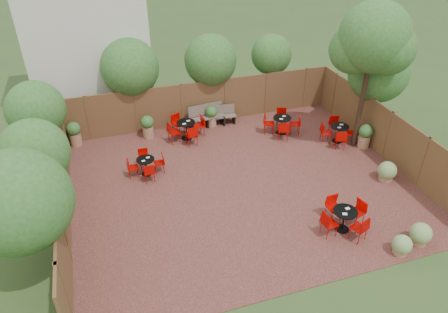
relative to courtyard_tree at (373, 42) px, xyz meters
name	(u,v)px	position (x,y,z in m)	size (l,w,h in m)	color
ground	(242,184)	(-5.39, -1.14, -4.37)	(80.00, 80.00, 0.00)	#354F23
courtyard_paving	(242,184)	(-5.39, -1.14, -4.36)	(12.00, 10.00, 0.02)	#381A17
fence_back	(204,102)	(-5.39, 3.86, -3.37)	(12.00, 0.08, 2.00)	brown
fence_left	(64,194)	(-11.39, -1.14, -3.37)	(0.08, 10.00, 2.00)	brown
fence_right	(387,135)	(0.61, -1.14, -3.37)	(0.08, 10.00, 2.00)	brown
neighbour_building	(85,25)	(-9.89, 6.86, -0.37)	(5.00, 4.00, 8.00)	beige
overhang_foliage	(175,96)	(-7.20, 1.24, -1.66)	(15.84, 10.74, 2.63)	#2A5D1E
courtyard_tree	(373,42)	(0.00, 0.00, 0.00)	(2.78, 2.68, 5.85)	black
park_bench_left	(220,115)	(-4.77, 3.48, -3.90)	(1.42, 0.56, 0.86)	brown
park_bench_right	(206,115)	(-5.41, 3.49, -3.83)	(1.66, 0.72, 1.00)	brown
bistro_tables	(262,148)	(-4.03, 0.28, -3.91)	(9.55, 8.64, 0.90)	black
planters	(198,128)	(-6.07, 2.43, -3.80)	(11.87, 4.41, 1.05)	#9A6C4D
low_shrubs	(401,209)	(-1.08, -4.42, -4.01)	(2.49, 3.91, 0.74)	#9A6C4D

